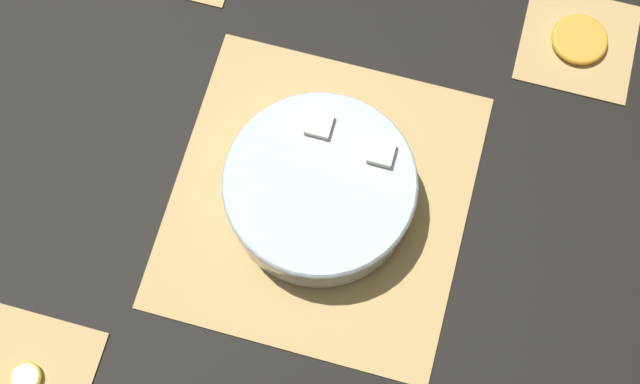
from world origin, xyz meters
The scene contains 7 objects.
ground_plane centered at (0.00, 0.00, 0.00)m, with size 6.00×6.00×0.00m, color black.
bamboo_mat_center centered at (0.00, 0.00, 0.00)m, with size 0.40×0.38×0.01m.
coaster_mat_near_right centered at (0.32, -0.29, 0.00)m, with size 0.16×0.16×0.01m.
coaster_mat_far_left centered at (-0.32, 0.29, 0.00)m, with size 0.16×0.16×0.01m.
fruit_salad_bowl centered at (0.00, 0.00, 0.05)m, with size 0.25×0.25×0.08m.
orange_slice_whole centered at (-0.32, 0.29, 0.01)m, with size 0.08×0.08×0.01m.
banana_coin_single centered at (0.32, -0.29, 0.01)m, with size 0.04×0.04×0.01m.
Camera 1 is at (0.35, 0.09, 1.12)m, focal length 50.00 mm.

